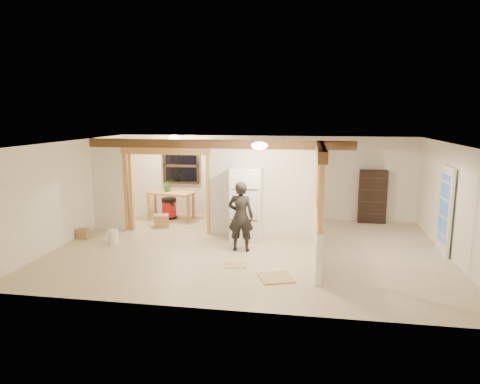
% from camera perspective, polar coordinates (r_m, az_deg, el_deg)
% --- Properties ---
extents(floor, '(9.00, 6.50, 0.01)m').
position_cam_1_polar(floor, '(10.21, 1.15, -7.60)').
color(floor, '#C1AC8F').
rests_on(floor, ground).
extents(ceiling, '(9.00, 6.50, 0.01)m').
position_cam_1_polar(ceiling, '(9.74, 1.21, 6.57)').
color(ceiling, white).
extents(wall_back, '(9.00, 0.01, 2.50)m').
position_cam_1_polar(wall_back, '(13.08, 3.20, 2.01)').
color(wall_back, silver).
rests_on(wall_back, floor).
extents(wall_front, '(9.00, 0.01, 2.50)m').
position_cam_1_polar(wall_front, '(6.78, -2.73, -5.85)').
color(wall_front, silver).
rests_on(wall_front, floor).
extents(wall_left, '(0.01, 6.50, 2.50)m').
position_cam_1_polar(wall_left, '(11.43, -21.77, 0.07)').
color(wall_left, silver).
rests_on(wall_left, floor).
extents(wall_right, '(0.01, 6.50, 2.50)m').
position_cam_1_polar(wall_right, '(10.29, 26.83, -1.37)').
color(wall_right, silver).
rests_on(wall_right, floor).
extents(partition_left_stub, '(0.90, 0.12, 2.50)m').
position_cam_1_polar(partition_left_stub, '(12.25, -17.09, 1.00)').
color(partition_left_stub, silver).
rests_on(partition_left_stub, floor).
extents(partition_center, '(2.80, 0.12, 2.50)m').
position_cam_1_polar(partition_center, '(11.05, 3.09, 0.47)').
color(partition_center, silver).
rests_on(partition_center, floor).
extents(doorway_frame, '(2.46, 0.14, 2.20)m').
position_cam_1_polar(doorway_frame, '(11.64, -9.75, 0.09)').
color(doorway_frame, tan).
rests_on(doorway_frame, floor).
extents(header_beam_back, '(7.00, 0.18, 0.22)m').
position_cam_1_polar(header_beam_back, '(11.10, -3.06, 6.40)').
color(header_beam_back, brown).
rests_on(header_beam_back, ceiling).
extents(header_beam_right, '(0.18, 3.30, 0.22)m').
position_cam_1_polar(header_beam_right, '(9.25, 10.75, 5.45)').
color(header_beam_right, brown).
rests_on(header_beam_right, ceiling).
extents(pony_wall, '(0.12, 3.20, 1.00)m').
position_cam_1_polar(pony_wall, '(9.59, 10.37, -5.81)').
color(pony_wall, silver).
rests_on(pony_wall, floor).
extents(stud_partition, '(0.14, 3.20, 1.32)m').
position_cam_1_polar(stud_partition, '(9.34, 10.60, 1.04)').
color(stud_partition, tan).
rests_on(stud_partition, pony_wall).
extents(window_back, '(1.12, 0.10, 1.10)m').
position_cam_1_polar(window_back, '(13.49, -7.90, 3.47)').
color(window_back, black).
rests_on(window_back, wall_back).
extents(french_door, '(0.12, 0.86, 2.00)m').
position_cam_1_polar(french_door, '(10.69, 25.69, -2.25)').
color(french_door, white).
rests_on(french_door, floor).
extents(ceiling_dome_main, '(0.36, 0.36, 0.16)m').
position_cam_1_polar(ceiling_dome_main, '(9.21, 2.62, 6.21)').
color(ceiling_dome_main, '#FFEABF').
rests_on(ceiling_dome_main, ceiling).
extents(ceiling_dome_util, '(0.32, 0.32, 0.14)m').
position_cam_1_polar(ceiling_dome_util, '(12.55, -8.74, 7.20)').
color(ceiling_dome_util, '#FFEABF').
rests_on(ceiling_dome_util, ceiling).
extents(hanging_bulb, '(0.07, 0.07, 0.07)m').
position_cam_1_polar(hanging_bulb, '(11.75, -7.42, 5.56)').
color(hanging_bulb, '#FFD88C').
rests_on(hanging_bulb, ceiling).
extents(refrigerator, '(0.76, 0.74, 1.85)m').
position_cam_1_polar(refrigerator, '(10.73, 0.91, -1.57)').
color(refrigerator, white).
rests_on(refrigerator, floor).
extents(woman, '(0.62, 0.42, 1.64)m').
position_cam_1_polar(woman, '(9.87, 0.09, -3.26)').
color(woman, black).
rests_on(woman, floor).
extents(work_table, '(1.44, 0.93, 0.84)m').
position_cam_1_polar(work_table, '(13.08, -9.15, -1.81)').
color(work_table, tan).
rests_on(work_table, floor).
extents(potted_plant, '(0.43, 0.41, 0.38)m').
position_cam_1_polar(potted_plant, '(13.09, -9.61, 0.90)').
color(potted_plant, '#27662B').
rests_on(potted_plant, work_table).
extents(shop_vac, '(0.62, 0.62, 0.64)m').
position_cam_1_polar(shop_vac, '(13.21, -9.44, -2.13)').
color(shop_vac, '#AB1313').
rests_on(shop_vac, floor).
extents(bookshelf, '(0.78, 0.26, 1.55)m').
position_cam_1_polar(bookshelf, '(13.02, 17.26, -0.59)').
color(bookshelf, black).
rests_on(bookshelf, floor).
extents(bucket, '(0.30, 0.30, 0.34)m').
position_cam_1_polar(bucket, '(11.04, -16.56, -5.71)').
color(bucket, white).
rests_on(bucket, floor).
extents(box_util_a, '(0.49, 0.45, 0.34)m').
position_cam_1_polar(box_util_a, '(12.32, -10.43, -3.77)').
color(box_util_a, '#A0784D').
rests_on(box_util_a, floor).
extents(box_util_b, '(0.33, 0.33, 0.26)m').
position_cam_1_polar(box_util_b, '(13.25, -15.04, -3.15)').
color(box_util_b, '#A0784D').
rests_on(box_util_b, floor).
extents(box_front, '(0.29, 0.24, 0.23)m').
position_cam_1_polar(box_front, '(11.74, -20.18, -5.23)').
color(box_front, '#A0784D').
rests_on(box_front, floor).
extents(floor_panel_near, '(0.81, 0.81, 0.02)m').
position_cam_1_polar(floor_panel_near, '(8.50, 4.83, -11.31)').
color(floor_panel_near, tan).
rests_on(floor_panel_near, floor).
extents(floor_panel_far, '(0.52, 0.44, 0.01)m').
position_cam_1_polar(floor_panel_far, '(9.14, -0.62, -9.71)').
color(floor_panel_far, tan).
rests_on(floor_panel_far, floor).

